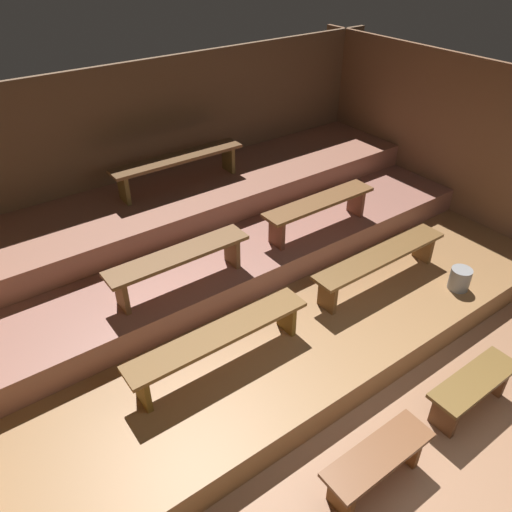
{
  "coord_description": "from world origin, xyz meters",
  "views": [
    {
      "loc": [
        -2.65,
        -0.72,
        3.68
      ],
      "look_at": [
        -0.05,
        2.84,
        0.65
      ],
      "focal_mm": 34.94,
      "sensor_mm": 36.0,
      "label": 1
    }
  ],
  "objects_px": {
    "bench_upper_center": "(178,162)",
    "pail_lower": "(460,279)",
    "bench_middle_left": "(179,260)",
    "bench_middle_right": "(319,206)",
    "bench_floor_right": "(473,387)",
    "bench_lower_left": "(220,339)",
    "bench_lower_right": "(380,260)",
    "bench_floor_left": "(377,461)"
  },
  "relations": [
    {
      "from": "bench_lower_left",
      "to": "bench_middle_left",
      "type": "relative_size",
      "value": 1.19
    },
    {
      "from": "pail_lower",
      "to": "bench_upper_center",
      "type": "bearing_deg",
      "value": 121.5
    },
    {
      "from": "bench_lower_left",
      "to": "bench_lower_right",
      "type": "xyz_separation_m",
      "value": [
        2.06,
        0.0,
        0.0
      ]
    },
    {
      "from": "bench_floor_right",
      "to": "bench_lower_right",
      "type": "height_order",
      "value": "bench_lower_right"
    },
    {
      "from": "bench_floor_right",
      "to": "bench_upper_center",
      "type": "distance_m",
      "value": 4.01
    },
    {
      "from": "bench_middle_left",
      "to": "bench_middle_right",
      "type": "bearing_deg",
      "value": 0.0
    },
    {
      "from": "bench_floor_right",
      "to": "bench_upper_center",
      "type": "relative_size",
      "value": 0.57
    },
    {
      "from": "bench_lower_left",
      "to": "bench_upper_center",
      "type": "distance_m",
      "value": 2.56
    },
    {
      "from": "bench_upper_center",
      "to": "pail_lower",
      "type": "height_order",
      "value": "bench_upper_center"
    },
    {
      "from": "bench_floor_right",
      "to": "pail_lower",
      "type": "distance_m",
      "value": 1.42
    },
    {
      "from": "bench_floor_left",
      "to": "bench_floor_right",
      "type": "xyz_separation_m",
      "value": [
        1.21,
        0.0,
        0.0
      ]
    },
    {
      "from": "bench_floor_right",
      "to": "bench_middle_right",
      "type": "relative_size",
      "value": 0.65
    },
    {
      "from": "bench_middle_left",
      "to": "bench_upper_center",
      "type": "height_order",
      "value": "bench_upper_center"
    },
    {
      "from": "bench_floor_right",
      "to": "bench_floor_left",
      "type": "bearing_deg",
      "value": 180.0
    },
    {
      "from": "bench_floor_left",
      "to": "bench_upper_center",
      "type": "xyz_separation_m",
      "value": [
        0.49,
        3.83,
        0.93
      ]
    },
    {
      "from": "bench_floor_right",
      "to": "pail_lower",
      "type": "relative_size",
      "value": 3.86
    },
    {
      "from": "bench_floor_left",
      "to": "bench_floor_right",
      "type": "relative_size",
      "value": 1.0
    },
    {
      "from": "bench_lower_left",
      "to": "pail_lower",
      "type": "xyz_separation_m",
      "value": [
        2.7,
        -0.59,
        -0.18
      ]
    },
    {
      "from": "bench_floor_left",
      "to": "pail_lower",
      "type": "distance_m",
      "value": 2.46
    },
    {
      "from": "bench_floor_left",
      "to": "bench_upper_center",
      "type": "bearing_deg",
      "value": 82.68
    },
    {
      "from": "bench_lower_left",
      "to": "bench_lower_right",
      "type": "relative_size",
      "value": 1.0
    },
    {
      "from": "pail_lower",
      "to": "bench_lower_left",
      "type": "bearing_deg",
      "value": 167.6
    },
    {
      "from": "bench_lower_left",
      "to": "pail_lower",
      "type": "bearing_deg",
      "value": -12.4
    },
    {
      "from": "bench_floor_left",
      "to": "bench_middle_right",
      "type": "bearing_deg",
      "value": 57.66
    },
    {
      "from": "bench_middle_left",
      "to": "bench_middle_right",
      "type": "xyz_separation_m",
      "value": [
        1.83,
        0.0,
        0.0
      ]
    },
    {
      "from": "bench_middle_right",
      "to": "bench_lower_left",
      "type": "bearing_deg",
      "value": -155.48
    },
    {
      "from": "bench_middle_right",
      "to": "pail_lower",
      "type": "bearing_deg",
      "value": -63.08
    },
    {
      "from": "bench_upper_center",
      "to": "bench_lower_left",
      "type": "bearing_deg",
      "value": -111.62
    },
    {
      "from": "bench_floor_right",
      "to": "bench_middle_left",
      "type": "xyz_separation_m",
      "value": [
        -1.52,
        2.4,
        0.62
      ]
    },
    {
      "from": "bench_floor_right",
      "to": "bench_upper_center",
      "type": "xyz_separation_m",
      "value": [
        -0.72,
        3.83,
        0.93
      ]
    },
    {
      "from": "bench_middle_left",
      "to": "bench_lower_left",
      "type": "bearing_deg",
      "value": -97.27
    },
    {
      "from": "bench_floor_right",
      "to": "pail_lower",
      "type": "height_order",
      "value": "pail_lower"
    },
    {
      "from": "bench_floor_right",
      "to": "bench_middle_right",
      "type": "xyz_separation_m",
      "value": [
        0.31,
        2.4,
        0.62
      ]
    },
    {
      "from": "bench_lower_right",
      "to": "bench_floor_left",
      "type": "bearing_deg",
      "value": -137.18
    },
    {
      "from": "bench_lower_right",
      "to": "bench_middle_left",
      "type": "height_order",
      "value": "bench_middle_left"
    },
    {
      "from": "bench_middle_left",
      "to": "bench_upper_center",
      "type": "xyz_separation_m",
      "value": [
        0.8,
        1.43,
        0.31
      ]
    },
    {
      "from": "bench_floor_right",
      "to": "bench_middle_right",
      "type": "distance_m",
      "value": 2.5
    },
    {
      "from": "pail_lower",
      "to": "bench_lower_right",
      "type": "bearing_deg",
      "value": 137.12
    },
    {
      "from": "bench_upper_center",
      "to": "bench_floor_right",
      "type": "bearing_deg",
      "value": -79.38
    },
    {
      "from": "bench_floor_right",
      "to": "bench_lower_left",
      "type": "relative_size",
      "value": 0.54
    },
    {
      "from": "bench_floor_left",
      "to": "bench_floor_right",
      "type": "height_order",
      "value": "same"
    },
    {
      "from": "bench_lower_left",
      "to": "bench_middle_right",
      "type": "xyz_separation_m",
      "value": [
        1.95,
        0.89,
        0.29
      ]
    }
  ]
}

